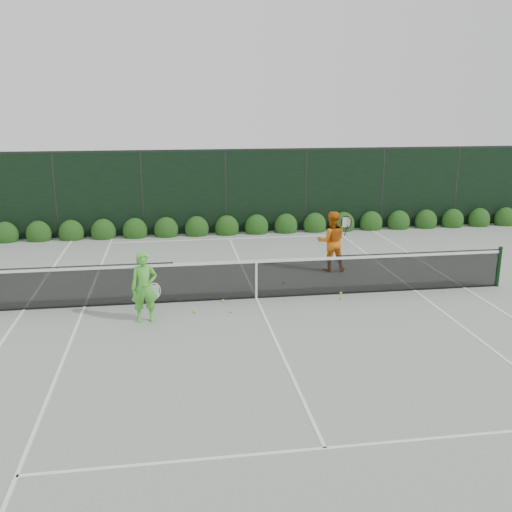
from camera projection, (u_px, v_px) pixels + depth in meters
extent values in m
plane|color=gray|center=(256.00, 298.00, 14.07)|extent=(80.00, 80.00, 0.00)
cylinder|color=black|center=(499.00, 267.00, 14.85)|extent=(0.10, 0.10, 1.07)
cube|color=black|center=(79.00, 287.00, 13.33)|extent=(4.40, 0.01, 1.02)
cube|color=black|center=(256.00, 280.00, 13.94)|extent=(4.00, 0.01, 0.96)
cube|color=black|center=(419.00, 271.00, 14.54)|extent=(4.40, 0.01, 1.02)
cube|color=white|center=(256.00, 261.00, 13.82)|extent=(12.80, 0.03, 0.07)
cube|color=black|center=(256.00, 297.00, 14.06)|extent=(12.80, 0.02, 0.04)
cube|color=white|center=(256.00, 281.00, 13.95)|extent=(0.05, 0.03, 0.91)
imported|color=#50BF38|center=(144.00, 287.00, 12.39)|extent=(0.59, 0.40, 1.57)
torus|color=beige|center=(154.00, 291.00, 12.55)|extent=(0.30, 0.07, 0.30)
cylinder|color=black|center=(155.00, 301.00, 12.61)|extent=(0.10, 0.03, 0.30)
imported|color=#D56511|center=(331.00, 241.00, 16.18)|extent=(0.90, 0.73, 1.72)
torus|color=black|center=(346.00, 222.00, 15.89)|extent=(0.29, 0.13, 0.30)
cylinder|color=black|center=(346.00, 231.00, 15.95)|extent=(0.10, 0.03, 0.30)
cube|color=white|center=(24.00, 310.00, 13.27)|extent=(0.06, 23.77, 0.01)
cube|color=white|center=(464.00, 288.00, 14.86)|extent=(0.06, 23.77, 0.01)
cube|color=white|center=(84.00, 307.00, 13.47)|extent=(0.06, 23.77, 0.01)
cube|color=white|center=(414.00, 290.00, 14.66)|extent=(0.06, 23.77, 0.01)
cube|color=white|center=(216.00, 211.00, 25.41)|extent=(11.03, 0.06, 0.01)
cube|color=white|center=(229.00, 239.00, 20.17)|extent=(8.23, 0.06, 0.01)
cube|color=white|center=(325.00, 448.00, 7.96)|extent=(8.23, 0.06, 0.01)
cube|color=white|center=(256.00, 298.00, 14.07)|extent=(0.06, 12.80, 0.01)
cube|color=black|center=(226.00, 192.00, 20.83)|extent=(32.00, 0.06, 3.00)
cube|color=#262826|center=(225.00, 150.00, 20.44)|extent=(32.00, 0.06, 0.06)
cylinder|color=#262826|center=(55.00, 196.00, 19.97)|extent=(0.08, 0.08, 3.00)
cylinder|color=#262826|center=(142.00, 194.00, 20.40)|extent=(0.08, 0.08, 3.00)
cylinder|color=#262826|center=(226.00, 192.00, 20.83)|extent=(0.08, 0.08, 3.00)
cylinder|color=#262826|center=(306.00, 190.00, 21.27)|extent=(0.08, 0.08, 3.00)
cylinder|color=#262826|center=(382.00, 189.00, 21.70)|extent=(0.08, 0.08, 3.00)
cylinder|color=#262826|center=(456.00, 187.00, 22.14)|extent=(0.08, 0.08, 3.00)
ellipsoid|color=black|center=(6.00, 235.00, 19.72)|extent=(0.86, 0.65, 0.94)
ellipsoid|color=black|center=(39.00, 234.00, 19.88)|extent=(0.86, 0.65, 0.94)
ellipsoid|color=black|center=(71.00, 233.00, 20.04)|extent=(0.86, 0.65, 0.94)
ellipsoid|color=black|center=(104.00, 232.00, 20.19)|extent=(0.86, 0.65, 0.94)
ellipsoid|color=black|center=(135.00, 231.00, 20.35)|extent=(0.86, 0.65, 0.94)
ellipsoid|color=black|center=(166.00, 230.00, 20.51)|extent=(0.86, 0.65, 0.94)
ellipsoid|color=black|center=(197.00, 229.00, 20.67)|extent=(0.86, 0.65, 0.94)
ellipsoid|color=black|center=(227.00, 228.00, 20.83)|extent=(0.86, 0.65, 0.94)
ellipsoid|color=black|center=(257.00, 227.00, 20.99)|extent=(0.86, 0.65, 0.94)
ellipsoid|color=black|center=(286.00, 226.00, 21.15)|extent=(0.86, 0.65, 0.94)
ellipsoid|color=black|center=(315.00, 225.00, 21.31)|extent=(0.86, 0.65, 0.94)
ellipsoid|color=black|center=(343.00, 224.00, 21.47)|extent=(0.86, 0.65, 0.94)
ellipsoid|color=black|center=(371.00, 223.00, 21.63)|extent=(0.86, 0.65, 0.94)
ellipsoid|color=black|center=(399.00, 222.00, 21.78)|extent=(0.86, 0.65, 0.94)
ellipsoid|color=black|center=(426.00, 222.00, 21.94)|extent=(0.86, 0.65, 0.94)
ellipsoid|color=black|center=(453.00, 221.00, 22.10)|extent=(0.86, 0.65, 0.94)
ellipsoid|color=black|center=(479.00, 220.00, 22.26)|extent=(0.86, 0.65, 0.94)
ellipsoid|color=black|center=(505.00, 219.00, 22.42)|extent=(0.86, 0.65, 0.94)
sphere|color=#A5D42F|center=(195.00, 312.00, 13.07)|extent=(0.07, 0.07, 0.07)
sphere|color=#A5D42F|center=(341.00, 293.00, 14.34)|extent=(0.07, 0.07, 0.07)
sphere|color=#A5D42F|center=(223.00, 301.00, 13.80)|extent=(0.07, 0.07, 0.07)
sphere|color=#A5D42F|center=(283.00, 283.00, 15.18)|extent=(0.07, 0.07, 0.07)
sphere|color=#A5D42F|center=(231.00, 311.00, 13.09)|extent=(0.07, 0.07, 0.07)
sphere|color=#A5D42F|center=(341.00, 298.00, 13.98)|extent=(0.07, 0.07, 0.07)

